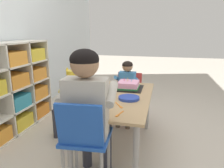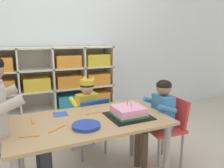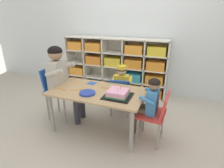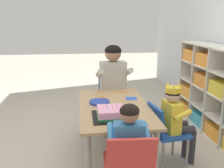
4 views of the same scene
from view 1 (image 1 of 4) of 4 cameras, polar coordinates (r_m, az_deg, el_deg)
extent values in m
plane|color=#BCB2A3|center=(2.31, 1.17, -16.85)|extent=(16.00, 16.00, 0.00)
cube|color=silver|center=(2.94, -23.07, 0.11)|extent=(0.02, 0.34, 1.06)
cube|color=silver|center=(3.26, -18.96, 1.78)|extent=(0.02, 0.34, 1.06)
cube|color=yellow|center=(2.91, -24.28, -9.13)|extent=(0.31, 0.27, 0.16)
cube|color=orange|center=(3.21, -19.98, -6.57)|extent=(0.31, 0.27, 0.16)
cube|color=teal|center=(2.83, -24.82, -4.26)|extent=(0.31, 0.27, 0.16)
cube|color=orange|center=(3.13, -20.38, -2.10)|extent=(0.31, 0.27, 0.16)
cube|color=orange|center=(2.76, -25.39, 0.88)|extent=(0.31, 0.27, 0.16)
cube|color=orange|center=(3.07, -20.80, 2.57)|extent=(0.31, 0.27, 0.16)
cube|color=orange|center=(2.72, -25.97, 6.23)|extent=(0.31, 0.27, 0.16)
cube|color=yellow|center=(3.03, -21.24, 7.40)|extent=(0.31, 0.27, 0.16)
cube|color=tan|center=(2.08, 1.25, -3.55)|extent=(1.18, 0.65, 0.02)
cylinder|color=#9E9993|center=(1.68, 6.44, -19.00)|extent=(0.05, 0.05, 0.55)
cylinder|color=#9E9993|center=(2.63, 9.48, -6.38)|extent=(0.05, 0.05, 0.55)
cylinder|color=#9E9993|center=(1.81, -11.30, -16.55)|extent=(0.05, 0.05, 0.55)
cylinder|color=#9E9993|center=(2.72, -1.87, -5.52)|extent=(0.05, 0.05, 0.55)
cube|color=#1E4CA8|center=(2.44, -9.85, -6.72)|extent=(0.36, 0.35, 0.03)
cube|color=#1E4CA8|center=(2.36, -6.64, -3.60)|extent=(0.30, 0.10, 0.27)
cylinder|color=gray|center=(2.66, -11.55, -8.98)|extent=(0.02, 0.02, 0.31)
cylinder|color=gray|center=(2.43, -13.36, -11.39)|extent=(0.02, 0.02, 0.31)
cylinder|color=gray|center=(2.60, -6.27, -9.32)|extent=(0.02, 0.02, 0.31)
cylinder|color=gray|center=(2.37, -7.57, -11.84)|extent=(0.02, 0.02, 0.31)
cube|color=yellow|center=(2.40, -10.23, -3.24)|extent=(0.22, 0.14, 0.29)
sphere|color=#DBB293|center=(2.34, -10.46, 1.82)|extent=(0.13, 0.13, 0.13)
ellipsoid|color=black|center=(2.34, -10.48, 2.30)|extent=(0.14, 0.14, 0.10)
cylinder|color=yellow|center=(2.33, -10.52, 3.02)|extent=(0.14, 0.14, 0.05)
cone|color=yellow|center=(2.34, -11.97, 4.05)|extent=(0.04, 0.04, 0.04)
cone|color=yellow|center=(2.37, -9.59, 4.28)|extent=(0.04, 0.04, 0.04)
cone|color=yellow|center=(2.27, -10.27, 3.80)|extent=(0.04, 0.04, 0.04)
cylinder|color=#33333D|center=(2.52, -12.04, -5.26)|extent=(0.10, 0.22, 0.07)
cylinder|color=#33333D|center=(2.41, -12.93, -6.25)|extent=(0.10, 0.22, 0.07)
cylinder|color=#33333D|center=(2.62, -14.03, -9.20)|extent=(0.06, 0.06, 0.33)
cylinder|color=#33333D|center=(2.52, -14.98, -10.31)|extent=(0.06, 0.06, 0.33)
cylinder|color=yellow|center=(2.51, -10.46, -0.94)|extent=(0.07, 0.18, 0.10)
cylinder|color=yellow|center=(2.28, -12.15, -2.59)|extent=(0.07, 0.18, 0.10)
cube|color=#1E4CA8|center=(1.57, -6.78, -13.91)|extent=(0.36, 0.35, 0.03)
cube|color=#1E4CA8|center=(1.36, -8.73, -10.99)|extent=(0.09, 0.31, 0.30)
cylinder|color=gray|center=(1.78, -0.93, -18.91)|extent=(0.02, 0.02, 0.44)
cylinder|color=gray|center=(1.83, -9.60, -17.97)|extent=(0.02, 0.02, 0.44)
cube|color=#B2ADA3|center=(1.48, -7.03, -6.47)|extent=(0.19, 0.31, 0.42)
sphere|color=#997051|center=(1.40, -7.41, 5.48)|extent=(0.19, 0.19, 0.19)
ellipsoid|color=black|center=(1.40, -7.45, 6.63)|extent=(0.19, 0.19, 0.14)
cylinder|color=#33333D|center=(1.66, -2.39, -10.66)|extent=(0.31, 0.13, 0.10)
cylinder|color=#33333D|center=(1.70, -8.43, -10.16)|extent=(0.31, 0.13, 0.10)
cylinder|color=#33333D|center=(1.92, -1.41, -15.88)|extent=(0.08, 0.08, 0.46)
cylinder|color=#33333D|center=(1.95, -6.81, -15.38)|extent=(0.08, 0.08, 0.46)
cylinder|color=#B2ADA3|center=(1.47, -0.10, -2.68)|extent=(0.25, 0.09, 0.14)
cylinder|color=#B2ADA3|center=(1.56, -12.58, -2.06)|extent=(0.25, 0.09, 0.14)
cube|color=red|center=(2.78, 4.05, -2.82)|extent=(0.32, 0.37, 0.03)
cube|color=red|center=(2.88, 4.74, 0.61)|extent=(0.08, 0.33, 0.25)
cylinder|color=gray|center=(2.77, 0.40, -7.11)|extent=(0.02, 0.02, 0.36)
cylinder|color=gray|center=(2.71, 6.45, -7.74)|extent=(0.02, 0.02, 0.36)
cylinder|color=gray|center=(2.99, 1.75, -5.48)|extent=(0.02, 0.02, 0.36)
cylinder|color=gray|center=(2.93, 7.36, -6.02)|extent=(0.02, 0.02, 0.36)
cube|color=#3D7FBC|center=(2.74, 4.10, 0.27)|extent=(0.12, 0.22, 0.29)
sphere|color=#997051|center=(2.70, 4.18, 4.75)|extent=(0.13, 0.13, 0.13)
ellipsoid|color=black|center=(2.69, 4.19, 5.16)|extent=(0.14, 0.14, 0.10)
cylinder|color=brown|center=(2.69, 2.24, -2.57)|extent=(0.21, 0.08, 0.07)
cylinder|color=brown|center=(2.66, 4.86, -2.80)|extent=(0.21, 0.08, 0.07)
cylinder|color=brown|center=(2.67, 1.60, -7.77)|extent=(0.06, 0.06, 0.38)
cylinder|color=brown|center=(2.64, 4.26, -8.06)|extent=(0.06, 0.06, 0.38)
cylinder|color=#3D7FBC|center=(2.72, 1.36, 1.58)|extent=(0.18, 0.06, 0.10)
cylinder|color=#3D7FBC|center=(2.66, 6.54, 1.22)|extent=(0.18, 0.06, 0.10)
cube|color=black|center=(2.34, 4.43, -1.12)|extent=(0.32, 0.30, 0.01)
cube|color=#EF9EC6|center=(2.33, 4.45, -0.18)|extent=(0.23, 0.22, 0.07)
cube|color=#338E4C|center=(2.34, 4.44, -0.84)|extent=(0.24, 0.23, 0.02)
cylinder|color=#EFCC4C|center=(2.34, 4.23, 1.26)|extent=(0.01, 0.01, 0.04)
cylinder|color=#E54C66|center=(2.34, 3.32, 1.27)|extent=(0.01, 0.01, 0.04)
cylinder|color=#4CB2E5|center=(2.32, 5.26, 1.13)|extent=(0.01, 0.01, 0.04)
cylinder|color=#233DA3|center=(1.98, 4.56, -3.77)|extent=(0.20, 0.20, 0.02)
cube|color=#3356B7|center=(1.96, -5.77, -4.30)|extent=(0.12, 0.12, 0.00)
cube|color=orange|center=(2.19, -1.12, -2.25)|extent=(0.10, 0.01, 0.00)
cube|color=orange|center=(2.12, -1.55, -2.79)|extent=(0.04, 0.02, 0.00)
cube|color=orange|center=(1.84, 1.62, -5.53)|extent=(0.10, 0.07, 0.00)
cube|color=orange|center=(1.77, 2.48, -6.29)|extent=(0.04, 0.04, 0.00)
cube|color=orange|center=(1.75, -6.90, -6.63)|extent=(0.01, 0.10, 0.00)
cube|color=orange|center=(1.73, -4.75, -6.81)|extent=(0.02, 0.04, 0.00)
cube|color=orange|center=(1.66, 2.41, -7.76)|extent=(0.09, 0.03, 0.00)
cube|color=orange|center=(1.61, 1.40, -8.52)|extent=(0.04, 0.03, 0.00)
camera|label=2|loc=(1.78, 50.69, 8.52)|focal=34.78mm
camera|label=3|loc=(3.21, 42.56, 15.71)|focal=28.89mm
camera|label=4|loc=(4.20, 12.58, 16.38)|focal=40.43mm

